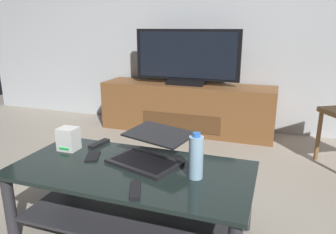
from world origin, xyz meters
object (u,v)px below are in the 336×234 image
(television, at_px, (187,58))
(water_bottle_near, at_px, (196,157))
(coffee_table, at_px, (132,189))
(router_box, at_px, (68,139))
(tv_remote, at_px, (99,144))
(soundbar_remote, at_px, (136,190))
(cell_phone, at_px, (93,156))
(media_cabinet, at_px, (186,108))
(laptop, at_px, (150,150))

(television, relative_size, water_bottle_near, 4.81)
(coffee_table, xyz_separation_m, router_box, (-0.47, 0.11, 0.20))
(router_box, xyz_separation_m, tv_remote, (0.13, 0.12, -0.06))
(coffee_table, bearing_deg, television, 97.19)
(coffee_table, xyz_separation_m, television, (-0.24, 1.87, 0.52))
(router_box, bearing_deg, television, 82.45)
(tv_remote, distance_m, soundbar_remote, 0.66)
(router_box, relative_size, cell_phone, 0.99)
(television, height_order, soundbar_remote, television)
(media_cabinet, relative_size, laptop, 4.02)
(coffee_table, distance_m, cell_phone, 0.31)
(router_box, xyz_separation_m, water_bottle_near, (0.82, -0.11, 0.04))
(cell_phone, bearing_deg, media_cabinet, 66.46)
(soundbar_remote, bearing_deg, media_cabinet, 77.34)
(laptop, relative_size, water_bottle_near, 2.00)
(tv_remote, bearing_deg, laptop, -7.02)
(router_box, distance_m, soundbar_remote, 0.69)
(television, height_order, cell_phone, television)
(laptop, xyz_separation_m, router_box, (-0.53, -0.01, 0.01))
(coffee_table, relative_size, laptop, 2.72)
(coffee_table, relative_size, water_bottle_near, 5.45)
(coffee_table, xyz_separation_m, media_cabinet, (-0.24, 1.89, -0.02))
(coffee_table, xyz_separation_m, tv_remote, (-0.34, 0.24, 0.14))
(media_cabinet, bearing_deg, tv_remote, -93.45)
(media_cabinet, distance_m, router_box, 1.81)
(water_bottle_near, bearing_deg, media_cabinet, 107.29)
(water_bottle_near, xyz_separation_m, soundbar_remote, (-0.22, -0.23, -0.10))
(television, bearing_deg, tv_remote, -93.49)
(laptop, xyz_separation_m, water_bottle_near, (0.29, -0.12, 0.05))
(laptop, distance_m, tv_remote, 0.42)
(media_cabinet, bearing_deg, soundbar_remote, -80.16)
(cell_phone, distance_m, tv_remote, 0.19)
(coffee_table, bearing_deg, soundbar_remote, -59.64)
(water_bottle_near, bearing_deg, router_box, 172.50)
(tv_remote, relative_size, soundbar_remote, 1.00)
(television, xyz_separation_m, router_box, (-0.23, -1.76, -0.33))
(cell_phone, bearing_deg, coffee_table, -34.67)
(media_cabinet, xyz_separation_m, router_box, (-0.23, -1.78, 0.21))
(soundbar_remote, bearing_deg, router_box, 128.12)
(laptop, height_order, tv_remote, laptop)
(media_cabinet, height_order, water_bottle_near, water_bottle_near)
(laptop, xyz_separation_m, cell_phone, (-0.33, -0.06, -0.06))
(coffee_table, height_order, soundbar_remote, soundbar_remote)
(cell_phone, bearing_deg, router_box, 141.76)
(water_bottle_near, relative_size, soundbar_remote, 1.46)
(router_box, relative_size, water_bottle_near, 0.59)
(tv_remote, height_order, soundbar_remote, same)
(television, bearing_deg, router_box, -97.55)
(coffee_table, xyz_separation_m, cell_phone, (-0.27, 0.06, 0.13))
(media_cabinet, distance_m, cell_phone, 1.84)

